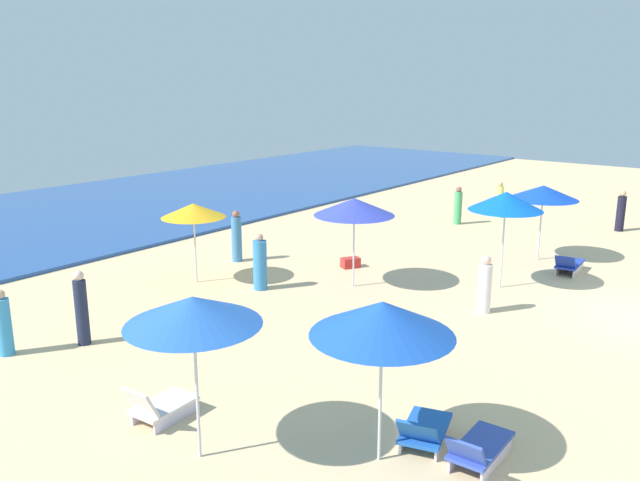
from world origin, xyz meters
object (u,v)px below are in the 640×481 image
at_px(umbrella_0, 193,211).
at_px(umbrella_3, 382,319).
at_px(lounge_chair_3_0, 424,430).
at_px(beachgoer_5, 484,286).
at_px(beachgoer_4, 621,212).
at_px(beachgoer_2, 4,325).
at_px(beachgoer_7, 458,207).
at_px(umbrella_4, 506,201).
at_px(beachgoer_0, 260,264).
at_px(beachgoer_1, 81,309).
at_px(lounge_chair_1_0, 159,406).
at_px(lounge_chair_5_0, 569,265).
at_px(beachgoer_3, 237,237).
at_px(cooler_box_0, 350,263).
at_px(umbrella_5, 543,192).
at_px(lounge_chair_3_1, 479,449).
at_px(umbrella_1, 193,311).
at_px(umbrella_2, 354,207).
at_px(beachgoer_6, 499,201).

bearing_deg(umbrella_0, umbrella_3, -115.22).
xyz_separation_m(lounge_chair_3_0, beachgoer_5, (6.41, 1.87, 0.44)).
height_order(umbrella_0, beachgoer_4, umbrella_0).
relative_size(beachgoer_2, beachgoer_7, 0.95).
bearing_deg(lounge_chair_3_0, umbrella_4, -91.36).
relative_size(umbrella_0, beachgoer_5, 1.56).
xyz_separation_m(lounge_chair_3_0, umbrella_4, (8.60, 2.34, 2.26)).
bearing_deg(beachgoer_0, beachgoer_7, -21.31).
bearing_deg(beachgoer_5, beachgoer_1, 95.41).
relative_size(lounge_chair_1_0, lounge_chair_5_0, 0.83).
bearing_deg(beachgoer_3, cooler_box_0, 52.57).
bearing_deg(umbrella_5, lounge_chair_3_1, -163.98).
xyz_separation_m(beachgoer_1, cooler_box_0, (8.68, -1.18, -0.68)).
xyz_separation_m(umbrella_1, lounge_chair_3_1, (2.53, -3.56, -2.19)).
distance_m(umbrella_2, beachgoer_6, 11.74).
xyz_separation_m(umbrella_0, beachgoer_2, (-6.00, -0.69, -1.46)).
height_order(umbrella_3, beachgoer_5, umbrella_3).
distance_m(lounge_chair_3_1, beachgoer_0, 9.57).
bearing_deg(cooler_box_0, beachgoer_7, -150.48).
distance_m(beachgoer_1, cooler_box_0, 8.79).
bearing_deg(beachgoer_5, beachgoer_2, 96.68).
bearing_deg(umbrella_3, umbrella_1, 126.47).
height_order(lounge_chair_3_1, beachgoer_0, beachgoer_0).
bearing_deg(lounge_chair_3_0, beachgoer_2, -1.13).
distance_m(umbrella_1, lounge_chair_5_0, 13.97).
relative_size(lounge_chair_1_0, beachgoer_0, 0.78).
bearing_deg(umbrella_1, lounge_chair_1_0, 77.62).
xyz_separation_m(umbrella_5, lounge_chair_5_0, (-0.94, -1.30, -1.99)).
bearing_deg(lounge_chair_5_0, beachgoer_3, 26.37).
distance_m(umbrella_3, umbrella_4, 9.62).
distance_m(lounge_chair_3_1, cooler_box_0, 10.88).
bearing_deg(beachgoer_1, cooler_box_0, -85.10).
height_order(beachgoer_2, beachgoer_6, beachgoer_6).
bearing_deg(beachgoer_6, beachgoer_5, -64.94).
bearing_deg(beachgoer_2, lounge_chair_3_1, 44.33).
relative_size(lounge_chair_1_0, lounge_chair_3_1, 0.88).
distance_m(umbrella_3, beachgoer_7, 17.68).
relative_size(umbrella_0, cooler_box_0, 4.11).
distance_m(lounge_chair_1_0, umbrella_3, 4.44).
distance_m(umbrella_0, umbrella_4, 8.84).
distance_m(umbrella_4, beachgoer_5, 2.89).
distance_m(umbrella_1, lounge_chair_1_0, 2.60).
relative_size(umbrella_1, beachgoer_2, 1.82).
relative_size(umbrella_0, lounge_chair_3_0, 1.56).
xyz_separation_m(umbrella_2, beachgoer_6, (11.62, 0.56, -1.61)).
bearing_deg(umbrella_4, beachgoer_2, 149.38).
bearing_deg(beachgoer_0, beachgoer_4, -42.12).
xyz_separation_m(umbrella_5, beachgoer_3, (-6.30, 7.71, -1.46)).
xyz_separation_m(umbrella_1, cooler_box_0, (10.08, 4.28, -2.30)).
distance_m(beachgoer_2, beachgoer_7, 17.99).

